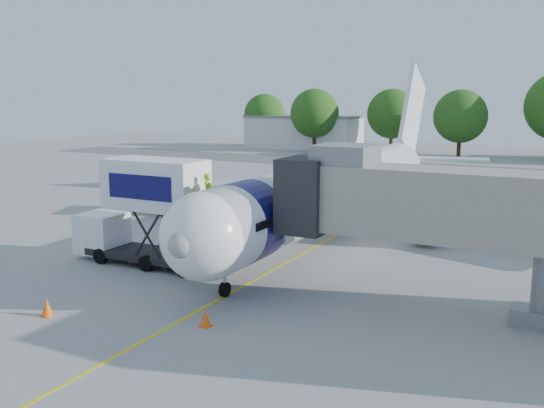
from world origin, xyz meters
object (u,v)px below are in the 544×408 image
at_px(jet_bridge, 427,205).
at_px(ground_tug, 125,332).
at_px(catering_hiloader, 146,212).
at_px(aircraft, 340,188).

height_order(jet_bridge, ground_tug, jet_bridge).
xyz_separation_m(catering_hiloader, ground_tug, (6.35, -9.03, -2.03)).
relative_size(aircraft, catering_hiloader, 4.44).
bearing_deg(catering_hiloader, aircraft, 60.63).
relative_size(catering_hiloader, ground_tug, 2.23).
distance_m(aircraft, jet_bridge, 13.77).
relative_size(aircraft, jet_bridge, 2.71).
height_order(aircraft, catering_hiloader, aircraft).
xyz_separation_m(jet_bridge, ground_tug, (-7.91, -9.03, -3.61)).
bearing_deg(aircraft, catering_hiloader, -119.37).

